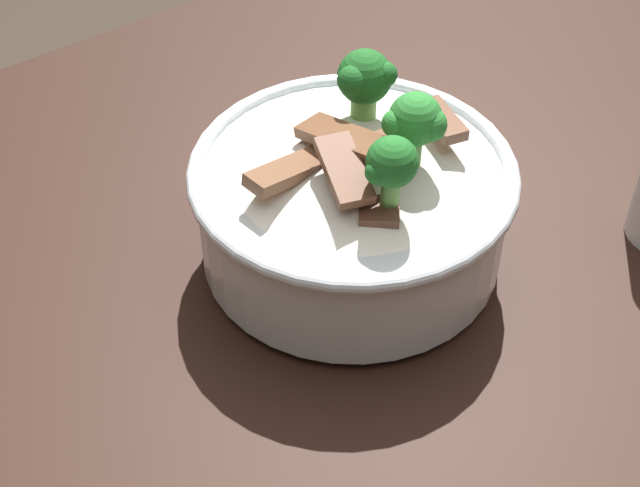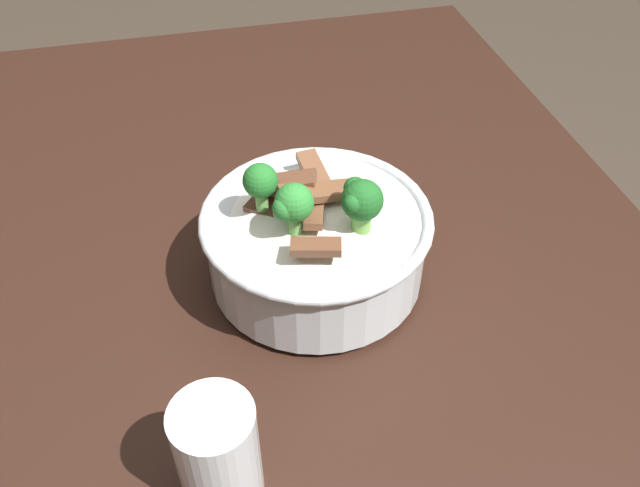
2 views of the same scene
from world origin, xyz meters
name	(u,v)px [view 2 (image 2 of 2)]	position (x,y,z in m)	size (l,w,h in m)	color
dining_table	(281,371)	(0.00, 0.00, 0.66)	(1.37, 0.94, 0.76)	black
rice_bowl	(316,236)	(0.05, -0.05, 0.82)	(0.24, 0.24, 0.16)	silver
drinking_glass	(219,457)	(-0.17, 0.08, 0.80)	(0.07, 0.07, 0.11)	white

